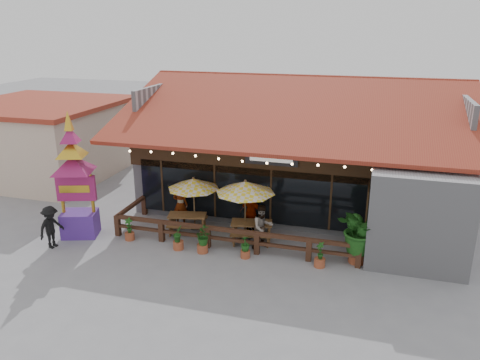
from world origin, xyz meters
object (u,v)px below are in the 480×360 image
(picnic_table_left, at_px, (187,220))
(picnic_table_right, at_px, (252,228))
(pedestrian, at_px, (51,227))
(umbrella_left, at_px, (194,184))
(thai_sign_tower, at_px, (74,167))
(tropical_plant, at_px, (359,230))
(umbrella_right, at_px, (245,187))

(picnic_table_left, distance_m, picnic_table_right, 2.85)
(picnic_table_left, relative_size, pedestrian, 1.07)
(umbrella_left, bearing_deg, picnic_table_right, -8.75)
(thai_sign_tower, relative_size, tropical_plant, 2.46)
(picnic_table_right, bearing_deg, umbrella_right, 172.45)
(thai_sign_tower, bearing_deg, pedestrian, -107.80)
(picnic_table_left, distance_m, thai_sign_tower, 5.10)
(umbrella_right, distance_m, picnic_table_right, 1.74)
(umbrella_right, distance_m, pedestrian, 7.80)
(tropical_plant, bearing_deg, thai_sign_tower, -175.97)
(umbrella_left, xyz_separation_m, picnic_table_right, (2.65, -0.41, -1.52))
(umbrella_right, height_order, picnic_table_right, umbrella_right)
(umbrella_right, relative_size, picnic_table_right, 1.35)
(umbrella_left, bearing_deg, pedestrian, -145.93)
(picnic_table_right, relative_size, tropical_plant, 0.83)
(tropical_plant, bearing_deg, picnic_table_right, 170.13)
(picnic_table_right, xyz_separation_m, pedestrian, (-7.41, -2.81, 0.33))
(picnic_table_left, bearing_deg, umbrella_right, -0.85)
(tropical_plant, bearing_deg, umbrella_right, 170.28)
(umbrella_left, distance_m, umbrella_right, 2.40)
(umbrella_left, height_order, thai_sign_tower, thai_sign_tower)
(umbrella_left, relative_size, picnic_table_left, 1.32)
(umbrella_left, bearing_deg, picnic_table_left, -121.26)
(picnic_table_left, bearing_deg, thai_sign_tower, -158.82)
(tropical_plant, relative_size, pedestrian, 1.33)
(thai_sign_tower, bearing_deg, umbrella_left, 24.03)
(umbrella_left, xyz_separation_m, picnic_table_left, (-0.20, -0.33, -1.54))
(picnic_table_left, distance_m, tropical_plant, 7.20)
(umbrella_left, distance_m, pedestrian, 5.87)
(thai_sign_tower, xyz_separation_m, pedestrian, (-0.41, -1.28, -2.13))
(umbrella_left, distance_m, picnic_table_left, 1.59)
(picnic_table_right, distance_m, pedestrian, 7.94)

